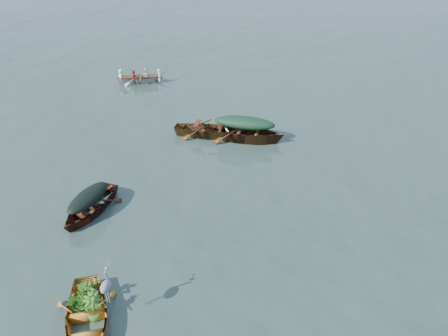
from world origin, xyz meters
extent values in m
plane|color=#364B44|center=(0.00, 0.00, 0.00)|extent=(140.00, 140.00, 0.00)
imported|color=#BB7624|center=(-1.02, -4.49, 0.00)|extent=(2.75, 3.61, 0.90)
imported|color=#501D12|center=(-3.00, -0.24, 0.00)|extent=(1.76, 3.61, 0.85)
imported|color=#573014|center=(1.05, 5.98, 0.00)|extent=(4.81, 1.76, 1.12)
imported|color=brown|center=(-0.49, 6.08, 0.00)|extent=(4.25, 1.34, 0.98)
imported|color=beige|center=(-5.99, 12.48, 0.00)|extent=(3.83, 2.25, 0.84)
ellipsoid|color=black|center=(-3.00, -0.24, 0.62)|extent=(0.97, 1.98, 0.40)
ellipsoid|color=#15331F|center=(1.05, 5.98, 0.82)|extent=(2.64, 0.97, 0.52)
imported|color=#2B681B|center=(-1.24, -3.99, 0.75)|extent=(1.03, 1.12, 0.60)
imported|color=white|center=(-5.99, 12.48, 0.80)|extent=(2.76, 1.79, 0.76)
camera|label=1|loc=(3.37, -10.74, 8.10)|focal=35.00mm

